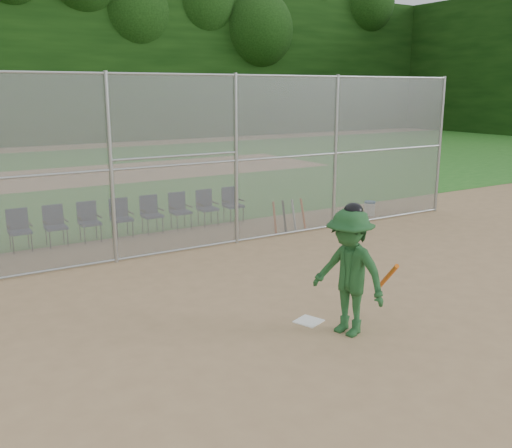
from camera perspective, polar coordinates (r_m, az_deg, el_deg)
ground at (r=9.42m, az=8.16°, el=-9.54°), size 100.00×100.00×0.00m
grass_strip at (r=25.50m, az=-18.75°, el=4.47°), size 100.00×100.00×0.00m
dirt_patch_far at (r=25.50m, az=-18.75°, el=4.47°), size 24.00×24.00×0.00m
backstop_fence at (r=13.00m, az=-5.86°, el=6.34°), size 16.09×0.09×4.00m
treeline at (r=27.26m, az=-20.67°, el=16.46°), size 81.00×60.00×11.00m
home_plate at (r=9.32m, az=5.29°, el=-9.65°), size 0.49×0.49×0.02m
batter_at_plate at (r=8.65m, az=9.30°, el=-4.74°), size 1.07×1.43×2.03m
water_cooler at (r=17.16m, az=11.29°, el=1.57°), size 0.33×0.33×0.41m
spare_bats at (r=14.83m, az=3.32°, el=0.79°), size 0.96×0.29×0.85m
chair_2 at (r=14.13m, az=-22.55°, el=-0.62°), size 0.54×0.52×0.96m
chair_3 at (r=14.27m, az=-19.37°, el=-0.22°), size 0.54×0.52×0.96m
chair_4 at (r=14.45m, az=-16.27°, el=0.17°), size 0.54×0.52×0.96m
chair_5 at (r=14.67m, az=-13.26°, el=0.55°), size 0.54×0.52×0.96m
chair_6 at (r=14.94m, az=-10.34°, el=0.92°), size 0.54×0.52×0.96m
chair_7 at (r=15.24m, az=-7.54°, el=1.27°), size 0.54×0.52×0.96m
chair_8 at (r=15.58m, az=-4.84°, el=1.61°), size 0.54×0.52×0.96m
chair_9 at (r=15.95m, az=-2.27°, el=1.92°), size 0.54×0.52×0.96m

